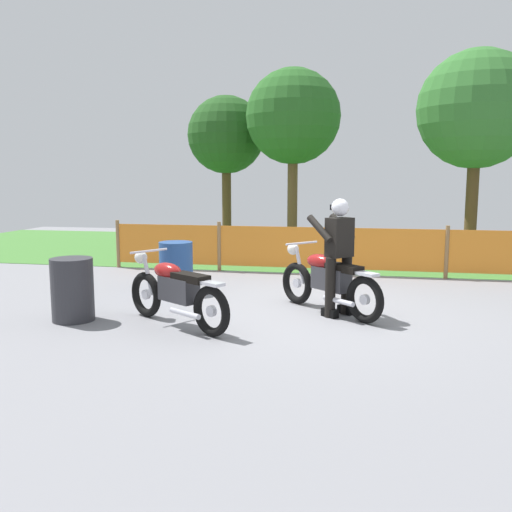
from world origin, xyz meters
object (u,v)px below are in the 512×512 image
(rider_lead, at_px, (338,253))
(spare_drum, at_px, (72,289))
(motorcycle_lead, at_px, (328,280))
(motorcycle_trailing, at_px, (176,291))
(oil_drum, at_px, (176,267))

(rider_lead, bearing_deg, spare_drum, 58.53)
(motorcycle_lead, height_order, motorcycle_trailing, motorcycle_lead)
(motorcycle_lead, distance_m, oil_drum, 2.85)
(oil_drum, height_order, spare_drum, same)
(rider_lead, bearing_deg, motorcycle_lead, 0.57)
(motorcycle_trailing, bearing_deg, spare_drum, 33.64)
(motorcycle_trailing, bearing_deg, motorcycle_lead, -116.99)
(motorcycle_trailing, relative_size, spare_drum, 2.04)
(oil_drum, xyz_separation_m, spare_drum, (-0.78, -2.10, 0.00))
(rider_lead, relative_size, oil_drum, 1.92)
(motorcycle_lead, xyz_separation_m, motorcycle_trailing, (-1.96, -1.13, -0.01))
(rider_lead, bearing_deg, motorcycle_trailing, 68.13)
(motorcycle_trailing, distance_m, rider_lead, 2.37)
(motorcycle_lead, height_order, spare_drum, motorcycle_lead)
(rider_lead, distance_m, spare_drum, 3.78)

